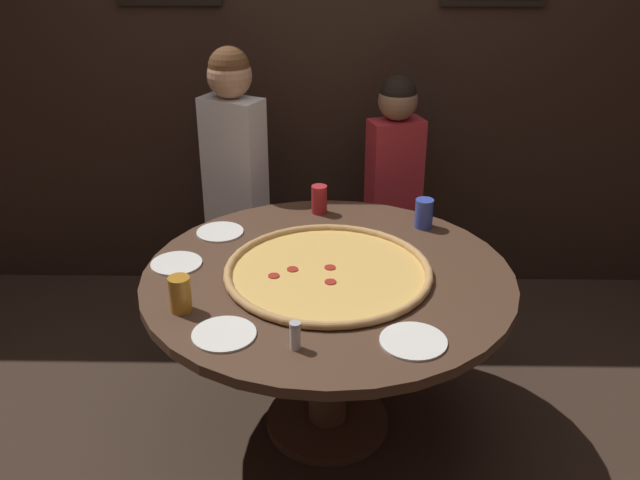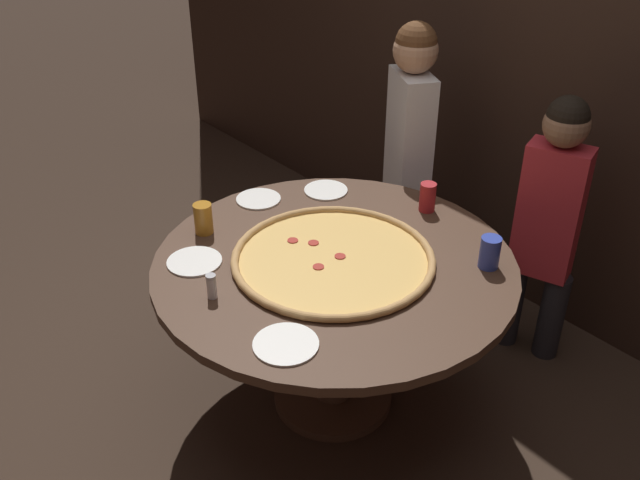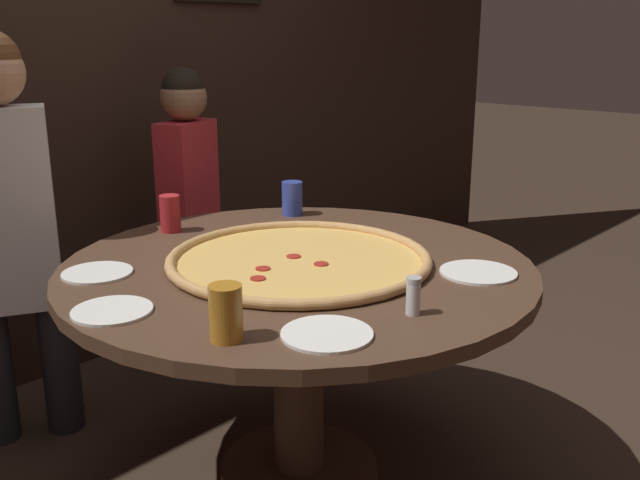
% 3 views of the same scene
% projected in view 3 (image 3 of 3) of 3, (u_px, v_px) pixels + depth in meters
% --- Properties ---
extents(ground_plane, '(24.00, 24.00, 0.00)m').
position_uv_depth(ground_plane, '(299.00, 474.00, 2.37)').
color(ground_plane, '#38281E').
extents(back_wall, '(6.40, 0.08, 2.60)m').
position_uv_depth(back_wall, '(61.00, 61.00, 2.86)').
color(back_wall, black).
rests_on(back_wall, ground_plane).
extents(dining_table, '(1.44, 1.44, 0.74)m').
position_uv_depth(dining_table, '(298.00, 308.00, 2.21)').
color(dining_table, '#4C3323').
rests_on(dining_table, ground_plane).
extents(giant_pizza, '(0.80, 0.80, 0.03)m').
position_uv_depth(giant_pizza, '(298.00, 259.00, 2.16)').
color(giant_pizza, '#EAB75B').
rests_on(giant_pizza, dining_table).
extents(drink_cup_far_right, '(0.07, 0.07, 0.13)m').
position_uv_depth(drink_cup_far_right, '(170.00, 213.00, 2.49)').
color(drink_cup_far_right, '#B22328').
rests_on(drink_cup_far_right, dining_table).
extents(drink_cup_near_right, '(0.08, 0.08, 0.13)m').
position_uv_depth(drink_cup_near_right, '(226.00, 313.00, 1.61)').
color(drink_cup_near_right, '#BC7A23').
rests_on(drink_cup_near_right, dining_table).
extents(drink_cup_by_shaker, '(0.08, 0.08, 0.13)m').
position_uv_depth(drink_cup_by_shaker, '(292.00, 198.00, 2.72)').
color(drink_cup_by_shaker, '#384CB7').
rests_on(drink_cup_by_shaker, dining_table).
extents(white_plate_near_front, '(0.20, 0.20, 0.01)m').
position_uv_depth(white_plate_near_front, '(97.00, 273.00, 2.06)').
color(white_plate_near_front, white).
rests_on(white_plate_near_front, dining_table).
extents(white_plate_beside_cup, '(0.20, 0.20, 0.01)m').
position_uv_depth(white_plate_beside_cup, '(112.00, 311.00, 1.78)').
color(white_plate_beside_cup, white).
rests_on(white_plate_beside_cup, dining_table).
extents(white_plate_right_side, '(0.22, 0.22, 0.01)m').
position_uv_depth(white_plate_right_side, '(478.00, 272.00, 2.07)').
color(white_plate_right_side, white).
rests_on(white_plate_right_side, dining_table).
extents(white_plate_far_back, '(0.22, 0.22, 0.01)m').
position_uv_depth(white_plate_far_back, '(327.00, 334.00, 1.64)').
color(white_plate_far_back, white).
rests_on(white_plate_far_back, dining_table).
extents(condiment_shaker, '(0.04, 0.04, 0.10)m').
position_uv_depth(condiment_shaker, '(413.00, 296.00, 1.76)').
color(condiment_shaker, silver).
rests_on(condiment_shaker, dining_table).
extents(diner_far_left, '(0.34, 0.22, 1.28)m').
position_uv_depth(diner_far_left, '(189.00, 201.00, 3.02)').
color(diner_far_left, '#232328').
rests_on(diner_far_left, ground_plane).
extents(diner_side_right, '(0.37, 0.28, 1.43)m').
position_uv_depth(diner_side_right, '(9.00, 219.00, 2.40)').
color(diner_side_right, '#232328').
rests_on(diner_side_right, ground_plane).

